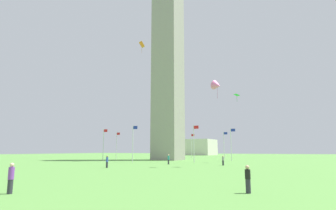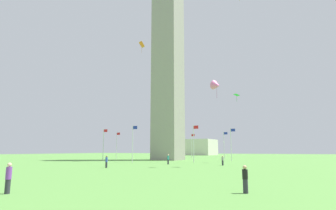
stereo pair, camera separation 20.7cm
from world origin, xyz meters
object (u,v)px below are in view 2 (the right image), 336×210
object	(u,v)px
flagpole_e	(192,145)
kite_orange_box	(142,44)
flagpole_se	(152,145)
kite_pink_delta	(217,85)
flagpole_nw	(194,142)
person_teal_shirt	(168,159)
kite_green_diamond	(237,95)
person_gray_shirt	(223,161)
flagpole_w	(133,142)
person_blue_shirt	(106,162)
flagpole_sw	(104,143)
flagpole_ne	(224,144)
person_purple_shirt	(8,178)
flagpole_n	(231,143)
person_black_shirt	(245,179)
distant_building	(195,147)
flagpole_s	(117,144)
obelisk_monument	(168,46)

from	to	relation	value
flagpole_e	kite_orange_box	world-z (taller)	kite_orange_box
flagpole_se	kite_pink_delta	size ratio (longest dim) A/B	2.52
flagpole_e	flagpole_nw	world-z (taller)	same
flagpole_nw	person_teal_shirt	xyz separation A→B (m)	(-1.79, -7.87, -3.24)
kite_orange_box	kite_green_diamond	distance (m)	25.69
flagpole_e	person_gray_shirt	size ratio (longest dim) A/B	4.66
flagpole_w	person_teal_shirt	size ratio (longest dim) A/B	4.29
person_teal_shirt	person_blue_shirt	xyz separation A→B (m)	(-3.54, -12.38, -0.01)
flagpole_sw	kite_green_diamond	world-z (taller)	kite_green_diamond
flagpole_ne	person_gray_shirt	world-z (taller)	flagpole_ne
person_teal_shirt	person_purple_shirt	bearing A→B (deg)	144.99
flagpole_n	flagpole_e	distance (m)	22.69
person_black_shirt	person_blue_shirt	bearing A→B (deg)	57.64
flagpole_nw	kite_orange_box	bearing A→B (deg)	172.59
kite_green_diamond	person_black_shirt	bearing A→B (deg)	-77.32
flagpole_sw	person_blue_shirt	xyz separation A→B (m)	(17.36, -20.25, -3.25)
person_purple_shirt	person_teal_shirt	world-z (taller)	person_purple_shirt
flagpole_w	flagpole_e	bearing A→B (deg)	90.00
person_purple_shirt	kite_green_diamond	bearing A→B (deg)	-10.08
flagpole_n	person_teal_shirt	size ratio (longest dim) A/B	4.29
flagpole_sw	kite_green_diamond	xyz separation A→B (m)	(30.47, 4.74, 9.60)
flagpole_e	flagpole_nw	bearing A→B (deg)	-67.50
flagpole_w	person_purple_shirt	size ratio (longest dim) A/B	4.27
person_blue_shirt	kite_orange_box	world-z (taller)	kite_orange_box
person_gray_shirt	person_black_shirt	size ratio (longest dim) A/B	1.00
distant_building	flagpole_e	bearing A→B (deg)	-70.20
person_gray_shirt	kite_pink_delta	world-z (taller)	kite_pink_delta
flagpole_w	distant_building	distance (m)	87.68
flagpole_n	flagpole_w	world-z (taller)	same
flagpole_s	person_gray_shirt	xyz separation A→B (m)	(35.02, -18.28, -3.31)
person_black_shirt	person_purple_shirt	bearing A→B (deg)	118.67
obelisk_monument	person_purple_shirt	bearing A→B (deg)	-73.10
person_purple_shirt	flagpole_e	bearing A→B (deg)	6.96
flagpole_w	person_purple_shirt	world-z (taller)	flagpole_w
flagpole_se	distant_building	size ratio (longest dim) A/B	0.39
flagpole_s	flagpole_sw	xyz separation A→B (m)	(4.70, -11.34, 0.00)
obelisk_monument	person_gray_shirt	xyz separation A→B (m)	(19.04, -18.28, -29.24)
flagpole_s	kite_pink_delta	xyz separation A→B (m)	(35.67, -22.70, 8.21)
flagpole_s	person_gray_shirt	world-z (taller)	flagpole_s
flagpole_w	person_purple_shirt	xyz separation A→B (m)	(15.93, -36.59, -3.23)
flagpole_nw	person_teal_shirt	world-z (taller)	flagpole_nw
flagpole_ne	flagpole_w	xyz separation A→B (m)	(-11.34, -27.39, 0.00)
person_blue_shirt	person_black_shirt	size ratio (longest dim) A/B	1.07
flagpole_sw	kite_green_diamond	distance (m)	32.30
flagpole_sw	person_teal_shirt	size ratio (longest dim) A/B	4.29
obelisk_monument	flagpole_n	size ratio (longest dim) A/B	8.08
flagpole_w	kite_pink_delta	bearing A→B (deg)	-18.72
flagpole_nw	flagpole_n	bearing A→B (deg)	67.50
obelisk_monument	kite_pink_delta	xyz separation A→B (m)	(19.69, -22.70, -17.72)
obelisk_monument	distant_building	size ratio (longest dim) A/B	3.19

